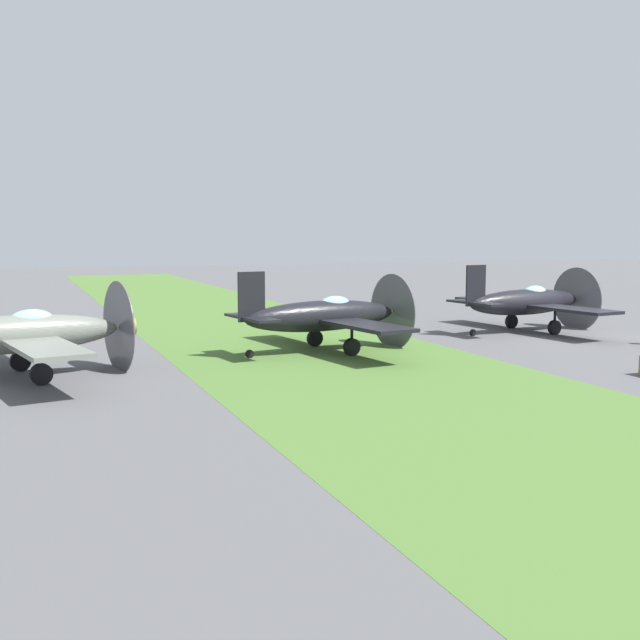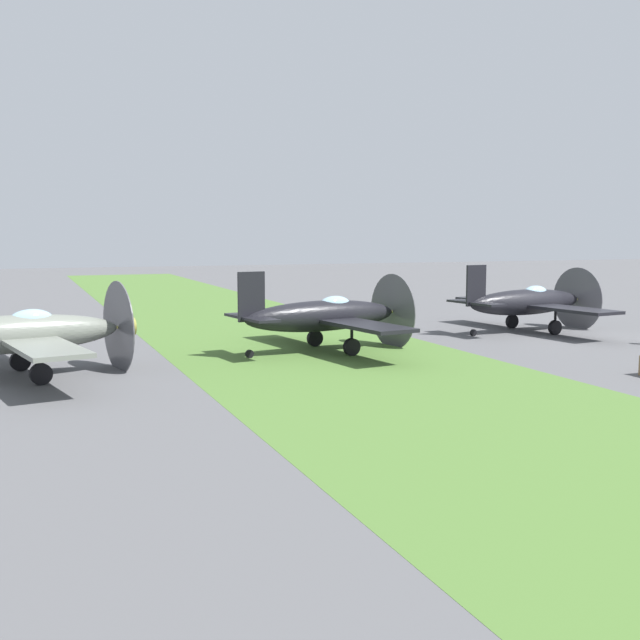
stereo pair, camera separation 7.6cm
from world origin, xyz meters
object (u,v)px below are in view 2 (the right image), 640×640
object	(u,v)px
fuel_drum	(308,319)
airplane_lead	(528,302)
airplane_wingman	(325,316)
airplane_trail	(17,334)

from	to	relation	value
fuel_drum	airplane_lead	bearing A→B (deg)	61.15
airplane_wingman	airplane_trail	size ratio (longest dim) A/B	0.98
airplane_wingman	airplane_trail	distance (m)	11.11
airplane_wingman	airplane_trail	world-z (taller)	airplane_trail
airplane_wingman	fuel_drum	xyz separation A→B (m)	(-7.09, 1.92, -0.93)
airplane_wingman	airplane_lead	bearing A→B (deg)	92.50
airplane_wingman	fuel_drum	size ratio (longest dim) A/B	10.31
airplane_trail	fuel_drum	xyz separation A→B (m)	(-8.80, 12.90, -0.95)
airplane_wingman	airplane_trail	xyz separation A→B (m)	(1.72, -10.98, 0.02)
fuel_drum	airplane_wingman	bearing A→B (deg)	-15.17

